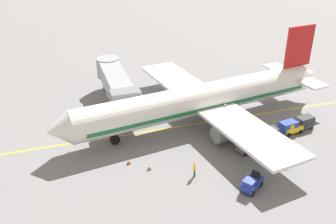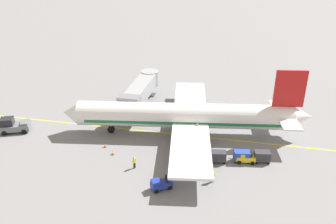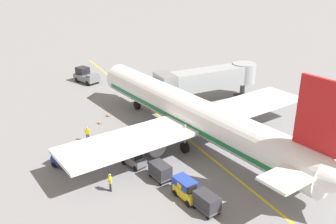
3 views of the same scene
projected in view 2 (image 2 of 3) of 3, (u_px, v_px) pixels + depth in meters
The scene contains 15 objects.
ground_plane at pixel (183, 135), 53.23m from camera, with size 400.00×400.00×0.00m, color slate.
gate_lead_in_line at pixel (183, 135), 53.22m from camera, with size 0.24×80.00×0.01m, color gold.
parked_airliner at pixel (186, 116), 51.98m from camera, with size 30.44×37.27×10.63m.
jet_bridge at pixel (141, 90), 60.69m from camera, with size 15.33×3.50×4.98m.
pushback_tractor at pixel (14, 125), 53.71m from camera, with size 3.71×4.91×2.40m.
baggage_tug_lead at pixel (245, 158), 46.24m from camera, with size 1.55×2.63×1.62m.
baggage_tug_trailing at pixel (191, 159), 45.84m from camera, with size 1.93×2.75×1.62m.
baggage_tug_spare at pixel (161, 184), 41.08m from camera, with size 2.41×2.74×1.62m.
baggage_cart_front at pixel (218, 156), 46.19m from camera, with size 1.62×2.97×1.58m.
baggage_cart_second_in_train at pixel (242, 155), 46.27m from camera, with size 1.62×2.97×1.58m.
baggage_cart_third_in_train at pixel (262, 156), 46.19m from camera, with size 1.62×2.97×1.58m.
ground_crew_wing_walker at pixel (134, 162), 44.88m from camera, with size 0.68×0.43×1.69m.
ground_crew_loader at pixel (212, 175), 42.21m from camera, with size 0.27×0.73×1.69m.
safety_cone_nose_left at pixel (105, 145), 49.87m from camera, with size 0.36×0.36×0.59m.
safety_cone_nose_right at pixel (113, 153), 48.09m from camera, with size 0.36×0.36×0.59m.
Camera 2 is at (-45.95, -7.48, 26.15)m, focal length 37.07 mm.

